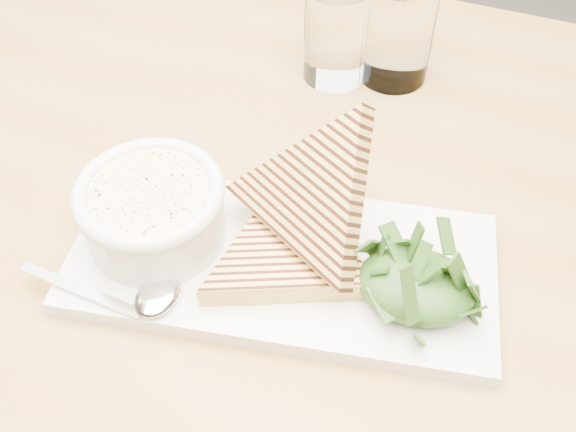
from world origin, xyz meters
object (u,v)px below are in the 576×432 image
(platter, at_px, (282,264))
(glass_near, at_px, (336,34))
(glass_far, at_px, (398,30))
(table_top, at_px, (263,223))
(soup_bowl, at_px, (154,216))

(platter, relative_size, glass_near, 3.33)
(glass_far, bearing_deg, table_top, -108.36)
(platter, bearing_deg, soup_bowl, -177.39)
(soup_bowl, relative_size, glass_far, 1.00)
(platter, relative_size, soup_bowl, 3.04)
(platter, relative_size, glass_far, 3.04)
(soup_bowl, distance_m, glass_far, 0.35)
(glass_near, bearing_deg, soup_bowl, -107.01)
(platter, xyz_separation_m, glass_far, (0.04, 0.31, 0.05))
(table_top, height_order, glass_far, glass_far)
(glass_far, bearing_deg, platter, -97.96)
(soup_bowl, bearing_deg, glass_near, 72.99)
(soup_bowl, xyz_separation_m, glass_near, (0.09, 0.29, 0.01))
(table_top, bearing_deg, glass_far, 71.64)
(table_top, relative_size, glass_far, 10.96)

